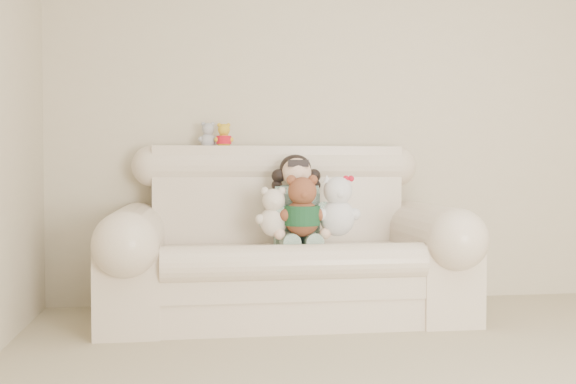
# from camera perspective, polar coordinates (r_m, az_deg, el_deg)

# --- Properties ---
(wall_back) EXTENTS (4.50, 0.00, 4.50)m
(wall_back) POSITION_cam_1_polar(r_m,az_deg,el_deg) (4.66, 8.58, 7.09)
(wall_back) COLOR beige
(wall_back) RESTS_ON ground
(sofa) EXTENTS (2.10, 0.95, 1.03)m
(sofa) POSITION_cam_1_polar(r_m,az_deg,el_deg) (3.99, -0.20, -3.32)
(sofa) COLOR #F2DEC3
(sofa) RESTS_ON floor
(seated_child) EXTENTS (0.35, 0.42, 0.56)m
(seated_child) POSITION_cam_1_polar(r_m,az_deg,el_deg) (4.07, 0.71, -0.61)
(seated_child) COLOR #2B6F53
(seated_child) RESTS_ON sofa
(brown_teddy) EXTENTS (0.30, 0.25, 0.41)m
(brown_teddy) POSITION_cam_1_polar(r_m,az_deg,el_deg) (3.86, 1.18, -0.68)
(brown_teddy) COLOR brown
(brown_teddy) RESTS_ON sofa
(white_cat) EXTENTS (0.28, 0.23, 0.41)m
(white_cat) POSITION_cam_1_polar(r_m,az_deg,el_deg) (3.91, 4.17, -0.63)
(white_cat) COLOR silver
(white_cat) RESTS_ON sofa
(cream_teddy) EXTENTS (0.26, 0.23, 0.33)m
(cream_teddy) POSITION_cam_1_polar(r_m,az_deg,el_deg) (3.87, -1.23, -1.27)
(cream_teddy) COLOR white
(cream_teddy) RESTS_ON sofa
(yellow_mini_bear) EXTENTS (0.14, 0.13, 0.19)m
(yellow_mini_bear) POSITION_cam_1_polar(r_m,az_deg,el_deg) (4.29, -5.41, 4.91)
(yellow_mini_bear) COLOR yellow
(yellow_mini_bear) RESTS_ON sofa
(grey_mini_plush) EXTENTS (0.15, 0.14, 0.20)m
(grey_mini_plush) POSITION_cam_1_polar(r_m,az_deg,el_deg) (4.32, -6.73, 4.95)
(grey_mini_plush) COLOR silver
(grey_mini_plush) RESTS_ON sofa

